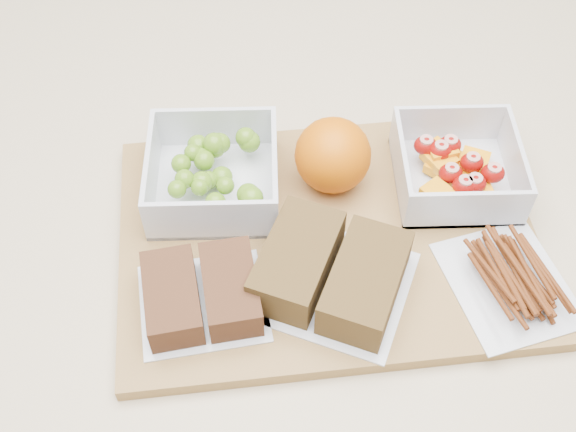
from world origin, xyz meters
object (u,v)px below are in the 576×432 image
at_px(orange, 333,155).
at_px(sandwich_bag_left, 202,294).
at_px(grape_container, 216,173).
at_px(pretzel_bag, 511,277).
at_px(fruit_container, 456,169).
at_px(sandwich_bag_center, 331,272).
at_px(cutting_board, 328,238).

xyz_separation_m(orange, sandwich_bag_left, (-0.13, -0.15, -0.02)).
xyz_separation_m(grape_container, pretzel_bag, (0.28, -0.13, -0.01)).
height_order(fruit_container, sandwich_bag_left, fruit_container).
xyz_separation_m(fruit_container, sandwich_bag_center, (-0.14, -0.13, 0.00)).
height_order(sandwich_bag_left, sandwich_bag_center, sandwich_bag_center).
xyz_separation_m(cutting_board, pretzel_bag, (0.17, -0.07, 0.02)).
height_order(cutting_board, fruit_container, fruit_container).
bearing_deg(orange, cutting_board, -96.25).
bearing_deg(fruit_container, grape_container, -179.72).
bearing_deg(fruit_container, pretzel_bag, -76.75).
relative_size(cutting_board, orange, 5.27).
height_order(cutting_board, pretzel_bag, pretzel_bag).
xyz_separation_m(cutting_board, orange, (0.01, 0.07, 0.05)).
bearing_deg(sandwich_bag_center, sandwich_bag_left, -171.56).
bearing_deg(pretzel_bag, sandwich_bag_left, -177.41).
height_order(cutting_board, sandwich_bag_left, sandwich_bag_left).
bearing_deg(orange, fruit_container, -2.58).
distance_m(fruit_container, sandwich_bag_left, 0.30).
distance_m(orange, pretzel_bag, 0.21).
distance_m(sandwich_bag_left, sandwich_bag_center, 0.12).
height_order(grape_container, fruit_container, grape_container).
bearing_deg(cutting_board, sandwich_bag_left, -152.18).
distance_m(grape_container, orange, 0.12).
relative_size(fruit_container, sandwich_bag_left, 0.95).
bearing_deg(fruit_container, sandwich_bag_left, -151.08).
distance_m(grape_container, pretzel_bag, 0.31).
height_order(orange, pretzel_bag, orange).
distance_m(cutting_board, orange, 0.09).
height_order(grape_container, sandwich_bag_left, grape_container).
relative_size(orange, sandwich_bag_center, 0.43).
bearing_deg(sandwich_bag_center, cutting_board, 88.05).
distance_m(fruit_container, sandwich_bag_center, 0.19).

